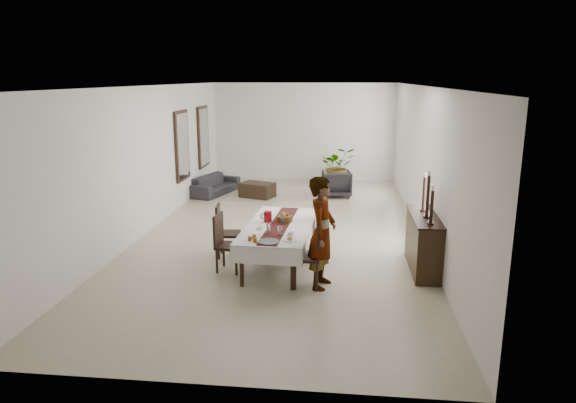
{
  "coord_description": "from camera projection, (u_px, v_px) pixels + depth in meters",
  "views": [
    {
      "loc": [
        1.32,
        -11.01,
        3.39
      ],
      "look_at": [
        0.28,
        -1.48,
        1.05
      ],
      "focal_mm": 32.0,
      "sensor_mm": 36.0,
      "label": 1
    }
  ],
  "objects": [
    {
      "name": "wall_right",
      "position": [
        423.0,
        163.0,
        10.88
      ],
      "size": [
        0.02,
        12.0,
        3.2
      ],
      "primitive_type": "cube",
      "color": "white",
      "rests_on": "floor"
    },
    {
      "name": "potted_plant",
      "position": [
        338.0,
        166.0,
        16.42
      ],
      "size": [
        1.3,
        1.2,
        1.22
      ],
      "primitive_type": "imported",
      "rotation": [
        0.0,
        0.0,
        0.26
      ],
      "color": "#2D5522",
      "rests_on": "floor"
    },
    {
      "name": "candlestick_far_base",
      "position": [
        423.0,
        210.0,
        9.3
      ],
      "size": [
        0.11,
        0.11,
        0.03
      ],
      "primitive_type": "cylinder",
      "color": "black",
      "rests_on": "sideboard_top"
    },
    {
      "name": "pitcher_handle",
      "position": [
        263.0,
        216.0,
        9.54
      ],
      "size": [
        0.12,
        0.03,
        0.12
      ],
      "primitive_type": "torus",
      "rotation": [
        1.57,
        0.0,
        -0.05
      ],
      "color": "maroon",
      "rests_on": "red_pitcher"
    },
    {
      "name": "candlestick_mid_shaft",
      "position": [
        428.0,
        196.0,
        8.79
      ],
      "size": [
        0.05,
        0.05,
        0.71
      ],
      "primitive_type": "cylinder",
      "color": "black",
      "rests_on": "candlestick_mid_base"
    },
    {
      "name": "wall_front",
      "position": [
        215.0,
        251.0,
        5.4
      ],
      "size": [
        6.0,
        0.02,
        3.2
      ],
      "primitive_type": "cube",
      "color": "white",
      "rests_on": "floor"
    },
    {
      "name": "saucer_right",
      "position": [
        291.0,
        235.0,
        8.75
      ],
      "size": [
        0.15,
        0.15,
        0.01
      ],
      "primitive_type": "cylinder",
      "color": "silver",
      "rests_on": "tablecloth_top"
    },
    {
      "name": "chair_right_far_leg_fr",
      "position": [
        324.0,
        243.0,
        10.01
      ],
      "size": [
        0.05,
        0.05,
        0.48
      ],
      "primitive_type": "cylinder",
      "rotation": [
        0.0,
        0.0,
        0.08
      ],
      "color": "black",
      "rests_on": "floor"
    },
    {
      "name": "jam_jar_a",
      "position": [
        255.0,
        240.0,
        8.36
      ],
      "size": [
        0.06,
        0.06,
        0.07
      ],
      "primitive_type": "cylinder",
      "color": "#984316",
      "rests_on": "tablecloth_top"
    },
    {
      "name": "fruit_basket",
      "position": [
        285.0,
        218.0,
        9.59
      ],
      "size": [
        0.3,
        0.3,
        0.1
      ],
      "primitive_type": "cylinder",
      "color": "brown",
      "rests_on": "tablecloth_top"
    },
    {
      "name": "serving_tray",
      "position": [
        269.0,
        242.0,
        8.36
      ],
      "size": [
        0.36,
        0.36,
        0.02
      ],
      "primitive_type": "cylinder",
      "color": "#3A3B3F",
      "rests_on": "tablecloth_top"
    },
    {
      "name": "fan_blade_s",
      "position": [
        294.0,
        96.0,
        13.45
      ],
      "size": [
        0.1,
        0.55,
        0.01
      ],
      "primitive_type": "cube",
      "color": "silver",
      "rests_on": "fan_hub"
    },
    {
      "name": "tablecloth_top",
      "position": [
        280.0,
        225.0,
        9.37
      ],
      "size": [
        1.3,
        2.63,
        0.01
      ],
      "primitive_type": "cube",
      "rotation": [
        0.0,
        0.0,
        -0.05
      ],
      "color": "white",
      "rests_on": "dining_table_top"
    },
    {
      "name": "wine_glass_mid",
      "position": [
        268.0,
        228.0,
        8.84
      ],
      "size": [
        0.07,
        0.07,
        0.17
      ],
      "primitive_type": "cylinder",
      "color": "white",
      "rests_on": "tablecloth_top"
    },
    {
      "name": "chair_right_far_leg_br",
      "position": [
        303.0,
        242.0,
        10.02
      ],
      "size": [
        0.05,
        0.05,
        0.48
      ],
      "primitive_type": "cylinder",
      "rotation": [
        0.0,
        0.0,
        0.08
      ],
      "color": "black",
      "rests_on": "floor"
    },
    {
      "name": "fan_blade_n",
      "position": [
        297.0,
        95.0,
        14.13
      ],
      "size": [
        0.1,
        0.55,
        0.01
      ],
      "primitive_type": "cube",
      "color": "silver",
      "rests_on": "fan_hub"
    },
    {
      "name": "woman",
      "position": [
        322.0,
        233.0,
        8.32
      ],
      "size": [
        0.57,
        0.75,
        1.85
      ],
      "primitive_type": "imported",
      "rotation": [
        0.0,
        0.0,
        1.37
      ],
      "color": "gray",
      "rests_on": "floor"
    },
    {
      "name": "chair_right_near_leg_fl",
      "position": [
        317.0,
        277.0,
        8.27
      ],
      "size": [
        0.05,
        0.05,
        0.49
      ],
      "primitive_type": "cylinder",
      "rotation": [
        0.0,
        0.0,
        -0.02
      ],
      "color": "black",
      "rests_on": "floor"
    },
    {
      "name": "fruit_green",
      "position": [
        283.0,
        214.0,
        9.61
      ],
      "size": [
        0.08,
        0.08,
        0.08
      ],
      "primitive_type": "sphere",
      "color": "#4E7A24",
      "rests_on": "fruit_basket"
    },
    {
      "name": "chair_right_far_leg_fl",
      "position": [
        324.0,
        249.0,
        9.63
      ],
      "size": [
        0.05,
        0.05,
        0.48
      ],
      "primitive_type": "cylinder",
      "rotation": [
        0.0,
        0.0,
        0.08
      ],
      "color": "black",
      "rests_on": "floor"
    },
    {
      "name": "candlestick_mid_candle",
      "position": [
        429.0,
        173.0,
        8.7
      ],
      "size": [
        0.04,
        0.04,
        0.09
      ],
      "primitive_type": "cylinder",
      "color": "beige",
      "rests_on": "candlestick_mid_shaft"
    },
    {
      "name": "tablecloth_drape_right",
      "position": [
        311.0,
        234.0,
        9.31
      ],
      "size": [
        0.14,
        2.57,
        0.3
      ],
      "primitive_type": "cube",
      "rotation": [
        0.0,
        0.0,
        -0.05
      ],
      "color": "white",
      "rests_on": "dining_table_top"
    },
    {
      "name": "teacup_left",
      "position": [
        260.0,
        228.0,
        9.07
      ],
      "size": [
        0.09,
        0.09,
        0.06
      ],
      "primitive_type": "cylinder",
      "color": "white",
      "rests_on": "saucer_left"
    },
    {
      "name": "chair_left_near_seat",
      "position": [
        229.0,
        246.0,
        9.11
      ],
      "size": [
        0.49,
        0.49,
        0.05
      ],
      "primitive_type": "cube",
      "rotation": [
        0.0,
        0.0,
        -1.68
      ],
      "color": "black",
      "rests_on": "chair_left_near_leg_fl"
    },
    {
      "name": "sideboard_body",
      "position": [
        423.0,
        243.0,
        9.17
      ],
      "size": [
        0.43,
        1.63,
        0.98
      ],
      "primitive_type": "cube",
      "color": "black",
      "rests_on": "floor"
    },
    {
      "name": "bread_near_right",
      "position": [
        290.0,
        239.0,
        8.45
      ],
      "size": [
        0.09,
        0.09,
        0.09
      ],
      "primitive_type": "sphere",
      "color": "#D7B869",
      "rests_on": "plate_near_right"
    },
    {
      "name": "tablecloth_drape_far",
      "position": [
        290.0,
        214.0,
        10.63
      ],
      "size": [
        1.18,
        0.07,
        0.3
      ],
      "primitive_type": "cube",
      "rotation": [
        0.0,
        0.0,
        -0.05
      ],
      "color": "white",
      "rests_on": "dining_table_top"
    },
    {
      "name": "fan_rod",
      "position": [
        296.0,
        88.0,
        13.74
      ],
      "size": [
        0.04,
        0.04,
        0.2
      ],
      "primitive_type": "cylinder",
      "color": "white",
      "rests_on": "ceiling"
    },
    {
      "name": "ceiling",
      "position": [
        282.0,
        86.0,
        10.82
      ],
      "size": [
        6.0,
        12.0,
        0.02
      ],
      "primitive_type": "cube",
      "color": "white",
      "rests_on": "wall_back"
    },
    {
      "name": "candlestick_far_shaft",
      "position": [
        424.0,
        194.0,
        9.23
      ],
      "size": [
        0.05,
        0.05,
        0.6
      ],
      "primitive_type": "cylinder",
      "color": "black",
      "rests_on": "candlestick_far_base"
    },
    {
      "name": "table_leg_fl",
      "position": [
        242.0,
        266.0,
        8.44
      ],
      "size": [
        0.07,
        0.07,
        0.7
      ],
      "primitive_type": "cylinder",
      "rotation": [
        0.0,
        0.0,
        -0.05
      ],
      "color": "black",
      "rests_on": "floor"
    },
    {
      "name": "wine_glass_far",
      "position": [
        283.0,
        220.0,
        9.39
      ],
      "size": [
        0.07,
        0.07,
        0.17
      ],
      "primitive_type": "cylinder",
      "color": "silver",
      "rests_on": "tablecloth_top"
    },
    {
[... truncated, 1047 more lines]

